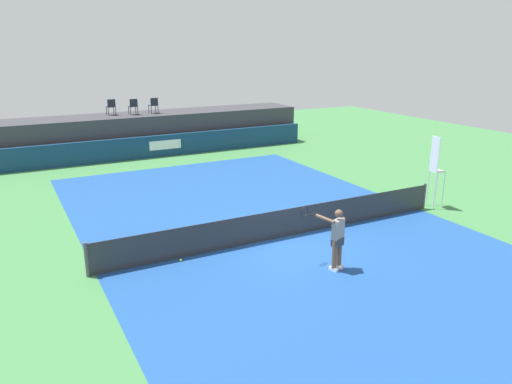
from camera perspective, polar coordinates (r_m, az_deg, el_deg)
ground_plane at (r=18.83m, az=-1.45°, el=-2.14°), size 48.00×48.00×0.00m
court_inner at (r=16.36m, az=3.24°, el=-5.15°), size 12.00×22.00×0.00m
sponsor_wall at (r=28.17m, az=-11.03°, el=5.20°), size 18.00×0.22×1.20m
spectator_platform at (r=29.78m, az=-12.11°, el=6.73°), size 18.00×2.80×2.20m
spectator_chair_far_left at (r=29.28m, az=-16.30°, el=9.43°), size 0.46×0.46×0.89m
spectator_chair_left at (r=29.13m, az=-13.91°, el=9.57°), size 0.45×0.45×0.89m
spectator_chair_center at (r=29.44m, az=-11.67°, el=9.78°), size 0.47×0.47×0.89m
umpire_chair at (r=20.00m, az=19.91°, el=2.71°), size 0.49×0.49×2.76m
tennis_net at (r=16.19m, az=3.27°, el=-3.59°), size 12.40×0.02×0.95m
net_post_near at (r=14.23m, az=-18.87°, el=-7.36°), size 0.10×0.10×1.00m
net_post_far at (r=19.94m, az=18.74°, el=-0.45°), size 0.10×0.10×1.00m
tennis_player at (r=13.91m, az=9.23°, el=-5.15°), size 0.97×1.09×1.77m
tennis_ball at (r=14.72m, az=-8.63°, el=-7.74°), size 0.07×0.07×0.07m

